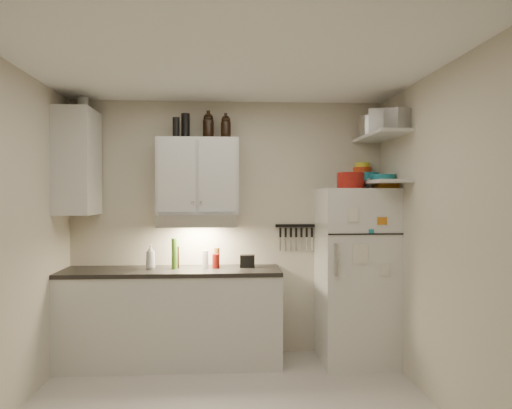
{
  "coord_description": "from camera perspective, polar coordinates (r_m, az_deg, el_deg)",
  "views": [
    {
      "loc": [
        -0.05,
        -3.65,
        1.62
      ],
      "look_at": [
        0.25,
        0.9,
        1.55
      ],
      "focal_mm": 35.0,
      "sensor_mm": 36.0,
      "label": 1
    }
  ],
  "objects": [
    {
      "name": "base_cabinet",
      "position": [
        5.02,
        -9.62,
        -12.73
      ],
      "size": [
        2.1,
        0.6,
        0.88
      ],
      "primitive_type": "cube",
      "color": "silver",
      "rests_on": "floor"
    },
    {
      "name": "oil_bottle",
      "position": [
        4.91,
        -9.3,
        -5.57
      ],
      "size": [
        0.07,
        0.07,
        0.3
      ],
      "primitive_type": "cylinder",
      "rotation": [
        0.0,
        0.0,
        0.37
      ],
      "color": "#40731C",
      "rests_on": "countertop"
    },
    {
      "name": "left_wall",
      "position": [
        3.98,
        -26.89,
        -3.84
      ],
      "size": [
        0.02,
        3.0,
        2.6
      ],
      "primitive_type": "cube",
      "color": "beige",
      "rests_on": "ground"
    },
    {
      "name": "spice_jar",
      "position": [
        4.99,
        12.9,
        2.35
      ],
      "size": [
        0.07,
        0.07,
        0.1
      ],
      "primitive_type": "cylinder",
      "rotation": [
        0.0,
        0.0,
        0.21
      ],
      "color": "silver",
      "rests_on": "fridge"
    },
    {
      "name": "thermos_b",
      "position": [
        4.99,
        -9.12,
        8.68
      ],
      "size": [
        0.07,
        0.07,
        0.2
      ],
      "primitive_type": "cylinder",
      "rotation": [
        0.0,
        0.0,
        0.05
      ],
      "color": "black",
      "rests_on": "upper_cabinet"
    },
    {
      "name": "right_wall",
      "position": [
        4.02,
        20.66,
        -3.75
      ],
      "size": [
        0.02,
        3.0,
        2.6
      ],
      "primitive_type": "cube",
      "color": "beige",
      "rests_on": "ground"
    },
    {
      "name": "tin_a",
      "position": [
        4.84,
        14.09,
        9.21
      ],
      "size": [
        0.27,
        0.26,
        0.22
      ],
      "primitive_type": "cube",
      "rotation": [
        0.0,
        0.0,
        -0.34
      ],
      "color": "#AAAAAD",
      "rests_on": "shelf_hi"
    },
    {
      "name": "pepper_mill",
      "position": [
        5.0,
        -4.52,
        -6.06
      ],
      "size": [
        0.08,
        0.08,
        0.19
      ],
      "primitive_type": "cylinder",
      "rotation": [
        0.0,
        0.0,
        0.34
      ],
      "color": "brown",
      "rests_on": "countertop"
    },
    {
      "name": "shelf_hi",
      "position": [
        4.94,
        14.05,
        7.6
      ],
      "size": [
        0.3,
        0.95,
        0.03
      ],
      "primitive_type": "cube",
      "color": "silver",
      "rests_on": "right_wall"
    },
    {
      "name": "stock_pot",
      "position": [
        5.21,
        13.32,
        8.6
      ],
      "size": [
        0.39,
        0.39,
        0.21
      ],
      "primitive_type": "cylinder",
      "rotation": [
        0.0,
        0.0,
        0.39
      ],
      "color": "silver",
      "rests_on": "shelf_hi"
    },
    {
      "name": "range_hood",
      "position": [
        4.93,
        -6.67,
        -1.8
      ],
      "size": [
        0.76,
        0.46,
        0.12
      ],
      "primitive_type": "cube",
      "color": "silver",
      "rests_on": "back_wall"
    },
    {
      "name": "thermos_a",
      "position": [
        5.06,
        -8.07,
        8.87
      ],
      "size": [
        0.1,
        0.1,
        0.25
      ],
      "primitive_type": "cylinder",
      "rotation": [
        0.0,
        0.0,
        0.25
      ],
      "color": "black",
      "rests_on": "upper_cabinet"
    },
    {
      "name": "bowl_orange",
      "position": [
        5.34,
        12.05,
        3.87
      ],
      "size": [
        0.19,
        0.19,
        0.06
      ],
      "primitive_type": "cylinder",
      "color": "red",
      "rests_on": "bowl_teal"
    },
    {
      "name": "fridge",
      "position": [
        5.04,
        11.33,
        -7.92
      ],
      "size": [
        0.7,
        0.68,
        1.7
      ],
      "primitive_type": "cube",
      "color": "silver",
      "rests_on": "floor"
    },
    {
      "name": "ceiling",
      "position": [
        3.78,
        -3.02,
        16.04
      ],
      "size": [
        3.2,
        3.0,
        0.02
      ],
      "primitive_type": "cube",
      "color": "white",
      "rests_on": "ground"
    },
    {
      "name": "countertop",
      "position": [
        4.93,
        -9.63,
        -7.53
      ],
      "size": [
        2.1,
        0.62,
        0.04
      ],
      "primitive_type": "cube",
      "color": "black",
      "rests_on": "base_cabinet"
    },
    {
      "name": "back_wall",
      "position": [
        5.17,
        -3.21,
        -2.66
      ],
      "size": [
        3.2,
        0.02,
        2.6
      ],
      "primitive_type": "cube",
      "color": "beige",
      "rests_on": "ground"
    },
    {
      "name": "red_jar",
      "position": [
        4.92,
        -4.62,
        -6.47
      ],
      "size": [
        0.07,
        0.07,
        0.14
      ],
      "primitive_type": "cylinder",
      "rotation": [
        0.0,
        0.0,
        -0.05
      ],
      "color": "maroon",
      "rests_on": "countertop"
    },
    {
      "name": "side_jar",
      "position": [
        5.24,
        -19.2,
        10.73
      ],
      "size": [
        0.14,
        0.14,
        0.14
      ],
      "primitive_type": "cylinder",
      "rotation": [
        0.0,
        0.0,
        -0.4
      ],
      "color": "silver",
      "rests_on": "side_cabinet"
    },
    {
      "name": "growler_b",
      "position": [
        5.04,
        -3.47,
        8.85
      ],
      "size": [
        0.1,
        0.1,
        0.24
      ],
      "primitive_type": null,
      "rotation": [
        0.0,
        0.0,
        0.04
      ],
      "color": "black",
      "rests_on": "upper_cabinet"
    },
    {
      "name": "vinegar_bottle",
      "position": [
        4.97,
        -9.02,
        -5.98
      ],
      "size": [
        0.05,
        0.05,
        0.21
      ],
      "primitive_type": "cylinder",
      "rotation": [
        0.0,
        0.0,
        0.27
      ],
      "color": "black",
      "rests_on": "countertop"
    },
    {
      "name": "plates",
      "position": [
        4.97,
        14.29,
        3.0
      ],
      "size": [
        0.3,
        0.3,
        0.06
      ],
      "primitive_type": "cylinder",
      "rotation": [
        0.0,
        0.0,
        0.29
      ],
      "color": "teal",
      "rests_on": "shelf_lo"
    },
    {
      "name": "soap_bottle",
      "position": [
        4.96,
        -11.97,
        -5.69
      ],
      "size": [
        0.1,
        0.11,
        0.27
      ],
      "primitive_type": "imported",
      "rotation": [
        0.0,
        0.0,
        0.01
      ],
      "color": "silver",
      "rests_on": "countertop"
    },
    {
      "name": "upper_cabinet",
      "position": [
        5.0,
        -6.64,
        3.23
      ],
      "size": [
        0.8,
        0.33,
        0.75
      ],
      "primitive_type": "cube",
      "color": "silver",
      "rests_on": "back_wall"
    },
    {
      "name": "book_stack",
      "position": [
        4.95,
        14.69,
        2.25
      ],
      "size": [
        0.22,
        0.26,
        0.08
      ],
      "primitive_type": "cube",
      "rotation": [
        0.0,
        0.0,
        -0.11
      ],
      "color": "orange",
      "rests_on": "fridge"
    },
    {
      "name": "dutch_oven",
      "position": [
        4.86,
        10.75,
        2.71
      ],
      "size": [
        0.26,
        0.26,
        0.15
      ],
      "primitive_type": "cylinder",
      "rotation": [
        0.0,
        0.0,
        0.01
      ],
      "color": "maroon",
      "rests_on": "fridge"
    },
    {
      "name": "growler_a",
      "position": [
        5.06,
        -5.47,
        8.95
      ],
      "size": [
        0.12,
        0.12,
        0.26
      ],
      "primitive_type": null,
      "rotation": [
        0.0,
        0.0,
        0.12
      ],
      "color": "black",
      "rests_on": "upper_cabinet"
    },
    {
      "name": "knife_strip",
      "position": [
        5.2,
        4.54,
        -2.43
      ],
      "size": [
        0.42,
        0.02,
        0.03
      ],
      "primitive_type": "cube",
      "color": "black",
      "rests_on": "back_wall"
    },
    {
      "name": "caddy",
      "position": [
        4.97,
        -0.99,
        -6.5
      ],
      "size": [
        0.15,
        0.11,
        0.12
      ],
      "primitive_type": "cube",
      "rotation": [
        0.0,
        0.0,
        -0.08
      ],
      "color": "black",
      "rests_on": "countertop"
    },
    {
      "name": "shelf_lo",
      "position": [
        4.91,
        14.03,
        2.49
      ],
      "size": [
        0.3,
        0.95,
        0.03
      ],
      "primitive_type": "cube",
      "color": "silver",
      "rests_on": "right_wall"
    },
    {
      "name": "tin_b",
      "position": [
        4.67,
        16.0,
        9.31
      ],
      "size": [
        0.24,
        0.24,
        0.18
      ],
      "primitive_type": "cube",
      "rotation": [
        0.0,
        0.0,
        0.39
      ],
      "color": "#AAAAAD",
      "rests_on": "shelf_hi"
    },
    {
      "name": "bowl_yellow",
      "position": [
        5.34,
        12.06,
        4.43
      ],
      "size": [
        0.15,
        0.15,
        0.05
      ],
      "primitive_type": "cylinder",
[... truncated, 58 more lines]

